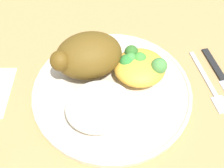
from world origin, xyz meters
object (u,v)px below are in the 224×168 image
object	(u,v)px
roasted_chicken	(87,56)
mac_cheese_with_broccoli	(139,66)
knife	(223,79)
plate	(112,90)
rice_pile	(99,106)
fork	(209,84)

from	to	relation	value
roasted_chicken	mac_cheese_with_broccoli	world-z (taller)	roasted_chicken
mac_cheese_with_broccoli	knife	size ratio (longest dim) A/B	0.48
plate	knife	world-z (taller)	plate
roasted_chicken	rice_pile	world-z (taller)	roasted_chicken
plate	knife	distance (m)	0.20
rice_pile	knife	size ratio (longest dim) A/B	0.55
knife	rice_pile	bearing A→B (deg)	4.36
roasted_chicken	mac_cheese_with_broccoli	size ratio (longest dim) A/B	1.35
fork	knife	size ratio (longest dim) A/B	0.75
roasted_chicken	fork	distance (m)	0.22
rice_pile	fork	distance (m)	0.21
plate	fork	size ratio (longest dim) A/B	1.93
plate	roasted_chicken	xyz separation A→B (m)	(0.03, -0.05, 0.04)
mac_cheese_with_broccoli	knife	world-z (taller)	mac_cheese_with_broccoli
plate	mac_cheese_with_broccoli	distance (m)	0.06
roasted_chicken	knife	world-z (taller)	roasted_chicken
mac_cheese_with_broccoli	knife	xyz separation A→B (m)	(-0.15, 0.05, -0.03)
rice_pile	roasted_chicken	bearing A→B (deg)	-92.19
rice_pile	knife	xyz separation A→B (m)	(-0.23, -0.02, -0.04)
roasted_chicken	plate	bearing A→B (deg)	120.63
fork	knife	bearing A→B (deg)	-176.52
rice_pile	fork	xyz separation A→B (m)	(-0.21, -0.02, -0.04)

